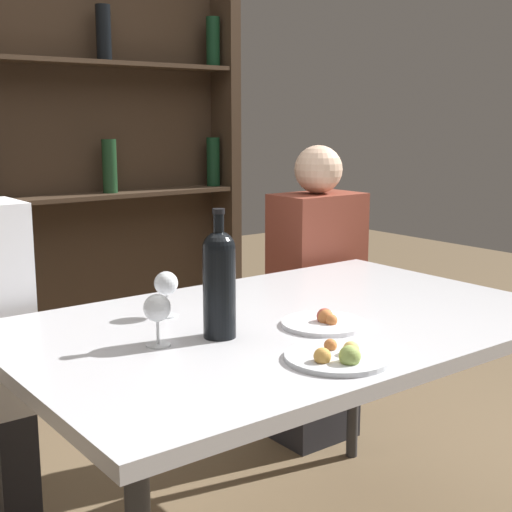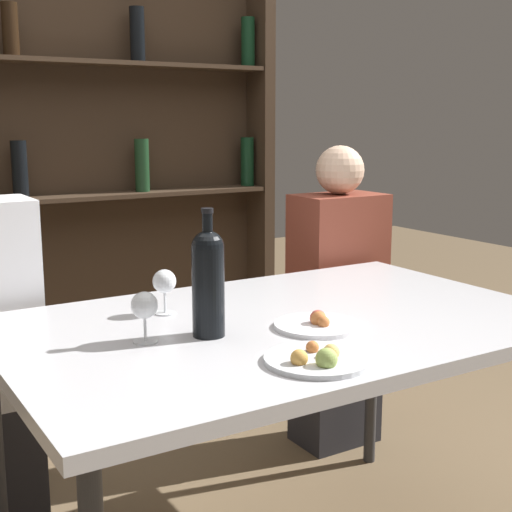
# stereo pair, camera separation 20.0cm
# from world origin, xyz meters

# --- Properties ---
(dining_table) EXTENTS (1.48, 0.95, 0.77)m
(dining_table) POSITION_xyz_m (0.00, 0.00, 0.71)
(dining_table) COLOR silver
(dining_table) RESTS_ON ground_plane
(wine_rack_wall) EXTENTS (1.94, 0.21, 2.40)m
(wine_rack_wall) POSITION_xyz_m (0.00, 1.68, 1.22)
(wine_rack_wall) COLOR #38281C
(wine_rack_wall) RESTS_ON ground_plane
(wine_bottle) EXTENTS (0.08, 0.08, 0.32)m
(wine_bottle) POSITION_xyz_m (-0.24, -0.02, 0.92)
(wine_bottle) COLOR black
(wine_bottle) RESTS_ON dining_table
(wine_glass_0) EXTENTS (0.07, 0.07, 0.12)m
(wine_glass_0) POSITION_xyz_m (-0.25, 0.22, 0.86)
(wine_glass_0) COLOR silver
(wine_glass_0) RESTS_ON dining_table
(wine_glass_1) EXTENTS (0.07, 0.07, 0.12)m
(wine_glass_1) POSITION_xyz_m (-0.39, 0.01, 0.86)
(wine_glass_1) COLOR silver
(wine_glass_1) RESTS_ON dining_table
(food_plate_0) EXTENTS (0.22, 0.22, 0.05)m
(food_plate_0) POSITION_xyz_m (0.03, -0.11, 0.78)
(food_plate_0) COLOR white
(food_plate_0) RESTS_ON dining_table
(food_plate_1) EXTENTS (0.24, 0.24, 0.05)m
(food_plate_1) POSITION_xyz_m (-0.13, -0.33, 0.78)
(food_plate_1) COLOR silver
(food_plate_1) RESTS_ON dining_table
(seated_person_right) EXTENTS (0.35, 0.22, 1.20)m
(seated_person_right) POSITION_xyz_m (0.68, 0.63, 0.57)
(seated_person_right) COLOR #26262B
(seated_person_right) RESTS_ON ground_plane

